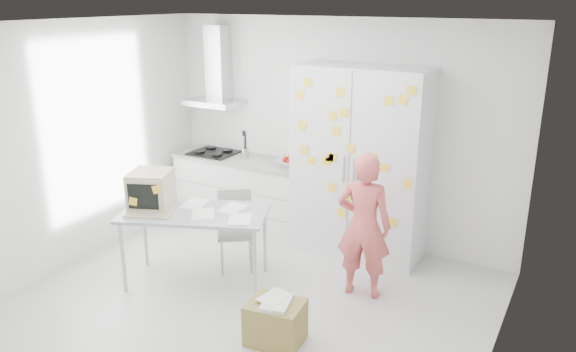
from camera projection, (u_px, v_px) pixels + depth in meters
The scene contains 10 objects.
floor at pixel (249, 305), 5.58m from camera, with size 4.50×4.00×0.02m, color silver.
walls at pixel (285, 156), 5.76m from camera, with size 4.52×4.01×2.70m.
ceiling at pixel (243, 23), 4.75m from camera, with size 4.50×4.00×0.02m, color white.
counter_run at pixel (243, 191), 7.40m from camera, with size 1.84×0.63×1.28m.
range_hood at pixel (217, 74), 7.27m from camera, with size 0.70×0.48×1.01m.
tall_cabinet at pixel (360, 163), 6.42m from camera, with size 1.50×0.68×2.20m.
person at pixel (364, 226), 5.56m from camera, with size 0.55×0.36×1.50m, color #D65853.
desk at pixel (167, 200), 5.83m from camera, with size 1.66×1.26×1.19m.
chair at pixel (235, 224), 6.25m from camera, with size 0.55×0.55×0.87m.
cardboard_box at pixel (275, 322), 4.92m from camera, with size 0.52×0.44×0.42m.
Camera 1 is at (2.75, -4.10, 2.92)m, focal length 35.00 mm.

